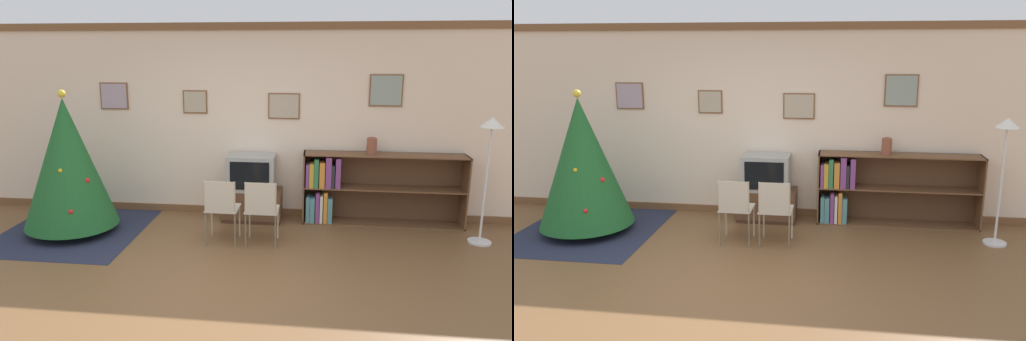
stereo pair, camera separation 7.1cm
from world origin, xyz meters
TOP-DOWN VIEW (x-y plane):
  - ground_plane at (0.00, 0.00)m, footprint 24.00×24.00m
  - wall_back at (0.00, 2.59)m, footprint 8.84×0.11m
  - area_rug at (-2.10, 1.53)m, footprint 1.79×1.96m
  - christmas_tree at (-2.10, 1.53)m, footprint 1.20×1.20m
  - tv_console at (0.17, 2.30)m, footprint 0.84×0.45m
  - television at (0.17, 2.30)m, footprint 0.65×0.44m
  - folding_chair_left at (-0.07, 1.35)m, footprint 0.40×0.40m
  - folding_chair_right at (0.42, 1.35)m, footprint 0.40×0.40m
  - bookshelf at (1.59, 2.36)m, footprint 2.16×0.36m
  - vase at (1.79, 2.34)m, footprint 0.14×0.14m
  - standing_lamp at (3.10, 1.77)m, footprint 0.28×0.28m

SIDE VIEW (x-z plane):
  - ground_plane at x=0.00m, z-range 0.00..0.00m
  - area_rug at x=-2.10m, z-range 0.00..0.01m
  - tv_console at x=0.17m, z-range 0.00..0.44m
  - folding_chair_left at x=-0.07m, z-range 0.06..0.88m
  - folding_chair_right at x=0.42m, z-range 0.06..0.88m
  - bookshelf at x=1.59m, z-range 0.01..0.99m
  - television at x=0.17m, z-range 0.44..0.93m
  - christmas_tree at x=-2.10m, z-range 0.00..1.85m
  - vase at x=1.79m, z-range 0.98..1.21m
  - standing_lamp at x=3.10m, z-range 0.42..1.99m
  - wall_back at x=0.00m, z-range 0.00..2.70m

